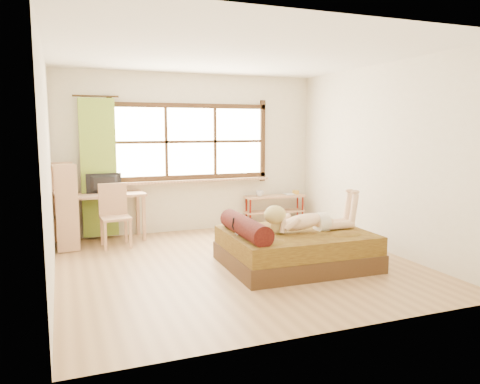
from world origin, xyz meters
name	(u,v)px	position (x,y,z in m)	size (l,w,h in m)	color
floor	(237,264)	(0.00, 0.00, 0.00)	(4.50, 4.50, 0.00)	#9E754C
ceiling	(237,54)	(0.00, 0.00, 2.70)	(4.50, 4.50, 0.00)	white
wall_back	(191,153)	(0.00, 2.25, 1.35)	(4.50, 4.50, 0.00)	silver
wall_front	(332,180)	(0.00, -2.25, 1.35)	(4.50, 4.50, 0.00)	silver
wall_left	(48,167)	(-2.25, 0.00, 1.35)	(4.50, 4.50, 0.00)	silver
wall_right	(381,158)	(2.25, 0.00, 1.35)	(4.50, 4.50, 0.00)	silver
window	(191,144)	(0.00, 2.22, 1.51)	(2.80, 0.16, 1.46)	#FFEDBF
curtain	(99,168)	(-1.55, 2.13, 1.15)	(0.55, 0.10, 2.20)	olive
bed	(293,247)	(0.65, -0.33, 0.25)	(1.85, 1.49, 0.69)	#352210
woman	(308,210)	(0.85, -0.38, 0.73)	(1.27, 0.36, 0.54)	beige
kitten	(242,226)	(-0.02, -0.23, 0.56)	(0.27, 0.11, 0.22)	black
desk	(105,200)	(-1.48, 1.95, 0.66)	(1.24, 0.62, 0.76)	#A57A59
monitor	(104,184)	(-1.48, 2.00, 0.91)	(0.55, 0.07, 0.31)	black
chair	(114,211)	(-1.39, 1.59, 0.53)	(0.45, 0.45, 0.95)	#A57A59
pipe_shelf	(275,203)	(1.54, 2.07, 0.41)	(1.13, 0.34, 0.63)	#A57A59
cup	(260,193)	(1.23, 2.07, 0.61)	(0.13, 0.13, 0.11)	gray
book	(285,194)	(1.73, 2.07, 0.57)	(0.17, 0.24, 0.02)	gray
bookshelf	(65,206)	(-2.08, 1.67, 0.64)	(0.36, 0.57, 1.26)	#A57A59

